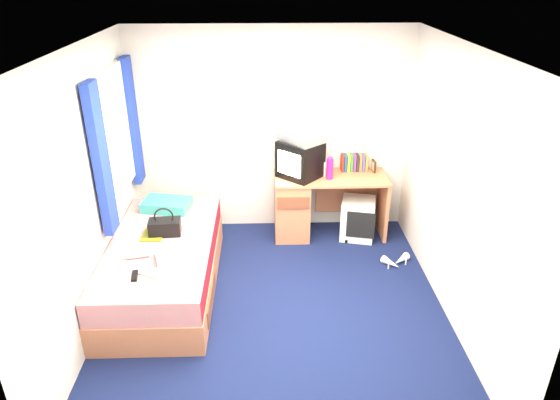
{
  "coord_description": "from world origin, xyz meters",
  "views": [
    {
      "loc": [
        -0.08,
        -3.86,
        2.99
      ],
      "look_at": [
        0.07,
        0.7,
        0.8
      ],
      "focal_mm": 32.0,
      "sensor_mm": 36.0,
      "label": 1
    }
  ],
  "objects_px": {
    "desk": "(307,203)",
    "magazine": "(153,234)",
    "pillow": "(167,205)",
    "picture_frame": "(374,166)",
    "colour_swatch_fan": "(150,275)",
    "white_heels": "(396,261)",
    "towel": "(172,254)",
    "storage_cube": "(358,219)",
    "bed": "(164,265)",
    "water_bottle": "(138,254)",
    "crt_tv": "(300,159)",
    "remote_control": "(135,276)",
    "aerosol_can": "(324,169)",
    "handbag": "(165,227)",
    "vcr": "(301,138)",
    "pink_water_bottle": "(330,169)"
  },
  "relations": [
    {
      "from": "handbag",
      "to": "remote_control",
      "type": "bearing_deg",
      "value": -104.8
    },
    {
      "from": "vcr",
      "to": "colour_swatch_fan",
      "type": "distance_m",
      "value": 2.28
    },
    {
      "from": "desk",
      "to": "magazine",
      "type": "bearing_deg",
      "value": -149.32
    },
    {
      "from": "towel",
      "to": "desk",
      "type": "bearing_deg",
      "value": 46.18
    },
    {
      "from": "storage_cube",
      "to": "magazine",
      "type": "distance_m",
      "value": 2.39
    },
    {
      "from": "pillow",
      "to": "water_bottle",
      "type": "bearing_deg",
      "value": -95.48
    },
    {
      "from": "towel",
      "to": "pillow",
      "type": "bearing_deg",
      "value": 102.28
    },
    {
      "from": "aerosol_can",
      "to": "magazine",
      "type": "bearing_deg",
      "value": -151.83
    },
    {
      "from": "desk",
      "to": "aerosol_can",
      "type": "relative_size",
      "value": 7.59
    },
    {
      "from": "storage_cube",
      "to": "picture_frame",
      "type": "xyz_separation_m",
      "value": [
        0.19,
        0.22,
        0.58
      ]
    },
    {
      "from": "pillow",
      "to": "magazine",
      "type": "distance_m",
      "value": 0.57
    },
    {
      "from": "magazine",
      "to": "storage_cube",
      "type": "bearing_deg",
      "value": 21.19
    },
    {
      "from": "vcr",
      "to": "water_bottle",
      "type": "xyz_separation_m",
      "value": [
        -1.57,
        -1.37,
        -0.64
      ]
    },
    {
      "from": "desk",
      "to": "water_bottle",
      "type": "relative_size",
      "value": 6.5
    },
    {
      "from": "pillow",
      "to": "aerosol_can",
      "type": "xyz_separation_m",
      "value": [
        1.76,
        0.39,
        0.24
      ]
    },
    {
      "from": "aerosol_can",
      "to": "white_heels",
      "type": "xyz_separation_m",
      "value": [
        0.74,
        -0.74,
        -0.8
      ]
    },
    {
      "from": "aerosol_can",
      "to": "magazine",
      "type": "relative_size",
      "value": 0.61
    },
    {
      "from": "bed",
      "to": "crt_tv",
      "type": "distance_m",
      "value": 1.91
    },
    {
      "from": "handbag",
      "to": "magazine",
      "type": "bearing_deg",
      "value": -176.82
    },
    {
      "from": "picture_frame",
      "to": "handbag",
      "type": "height_order",
      "value": "picture_frame"
    },
    {
      "from": "storage_cube",
      "to": "bed",
      "type": "bearing_deg",
      "value": -141.96
    },
    {
      "from": "pillow",
      "to": "colour_swatch_fan",
      "type": "distance_m",
      "value": 1.28
    },
    {
      "from": "vcr",
      "to": "picture_frame",
      "type": "xyz_separation_m",
      "value": [
        0.87,
        0.12,
        -0.4
      ]
    },
    {
      "from": "bed",
      "to": "aerosol_can",
      "type": "xyz_separation_m",
      "value": [
        1.7,
        1.09,
        0.57
      ]
    },
    {
      "from": "magazine",
      "to": "towel",
      "type": "bearing_deg",
      "value": -59.88
    },
    {
      "from": "pillow",
      "to": "picture_frame",
      "type": "distance_m",
      "value": 2.42
    },
    {
      "from": "crt_tv",
      "to": "handbag",
      "type": "distance_m",
      "value": 1.72
    },
    {
      "from": "storage_cube",
      "to": "vcr",
      "type": "distance_m",
      "value": 1.2
    },
    {
      "from": "desk",
      "to": "pillow",
      "type": "bearing_deg",
      "value": -166.25
    },
    {
      "from": "pillow",
      "to": "vcr",
      "type": "distance_m",
      "value": 1.65
    },
    {
      "from": "desk",
      "to": "crt_tv",
      "type": "bearing_deg",
      "value": 179.68
    },
    {
      "from": "storage_cube",
      "to": "remote_control",
      "type": "bearing_deg",
      "value": -131.53
    },
    {
      "from": "crt_tv",
      "to": "handbag",
      "type": "xyz_separation_m",
      "value": [
        -1.4,
        -0.94,
        -0.34
      ]
    },
    {
      "from": "pillow",
      "to": "towel",
      "type": "relative_size",
      "value": 1.77
    },
    {
      "from": "pillow",
      "to": "picture_frame",
      "type": "height_order",
      "value": "picture_frame"
    },
    {
      "from": "vcr",
      "to": "white_heels",
      "type": "height_order",
      "value": "vcr"
    },
    {
      "from": "desk",
      "to": "aerosol_can",
      "type": "bearing_deg",
      "value": 3.05
    },
    {
      "from": "storage_cube",
      "to": "water_bottle",
      "type": "height_order",
      "value": "water_bottle"
    },
    {
      "from": "handbag",
      "to": "bed",
      "type": "bearing_deg",
      "value": -102.43
    },
    {
      "from": "pink_water_bottle",
      "to": "colour_swatch_fan",
      "type": "bearing_deg",
      "value": -137.73
    },
    {
      "from": "desk",
      "to": "magazine",
      "type": "distance_m",
      "value": 1.87
    },
    {
      "from": "bed",
      "to": "water_bottle",
      "type": "bearing_deg",
      "value": -118.0
    },
    {
      "from": "desk",
      "to": "storage_cube",
      "type": "relative_size",
      "value": 2.73
    },
    {
      "from": "white_heels",
      "to": "magazine",
      "type": "bearing_deg",
      "value": -175.09
    },
    {
      "from": "vcr",
      "to": "water_bottle",
      "type": "bearing_deg",
      "value": -89.97
    },
    {
      "from": "storage_cube",
      "to": "white_heels",
      "type": "bearing_deg",
      "value": -49.99
    },
    {
      "from": "handbag",
      "to": "water_bottle",
      "type": "distance_m",
      "value": 0.47
    },
    {
      "from": "storage_cube",
      "to": "vcr",
      "type": "bearing_deg",
      "value": -175.15
    },
    {
      "from": "colour_swatch_fan",
      "to": "white_heels",
      "type": "xyz_separation_m",
      "value": [
        2.42,
        0.93,
        -0.51
      ]
    },
    {
      "from": "bed",
      "to": "vcr",
      "type": "relative_size",
      "value": 4.32
    }
  ]
}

